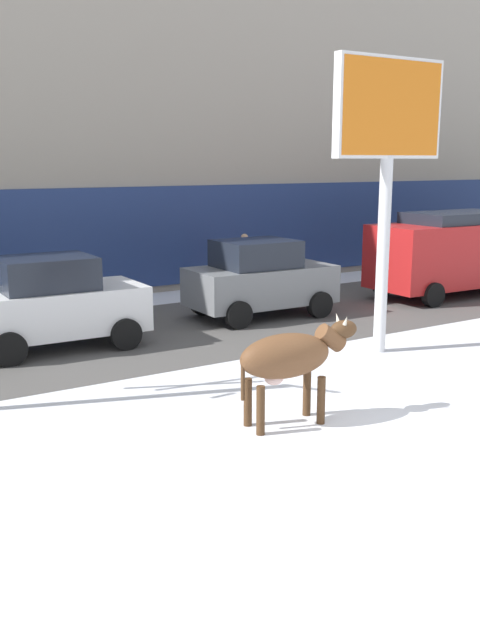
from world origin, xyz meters
name	(u,v)px	position (x,y,z in m)	size (l,w,h in m)	color
ground_plane	(408,441)	(0.00, 0.00, 0.00)	(120.00, 120.00, 0.00)	white
road_strip	(162,332)	(0.00, 7.45, 0.00)	(60.00, 5.60, 0.01)	#514F4C
building_facade	(40,61)	(0.00, 14.94, 6.48)	(44.00, 6.10, 13.00)	#A39989
cow_brown	(290,357)	(-0.96, 1.41, 0.99)	(1.92, 0.75, 1.54)	brown
billboard	(389,127)	(2.93, 3.68, 4.31)	(2.52, 0.24, 5.56)	silver
car_white_hatchback	(53,303)	(-2.41, 7.39, 0.93)	(3.55, 2.00, 1.86)	white
car_grey_hatchback	(260,279)	(2.75, 7.66, 0.93)	(3.55, 2.00, 1.86)	slate
car_red_van	(450,251)	(8.72, 7.13, 1.24)	(4.65, 2.22, 2.32)	red
pedestrian_by_cars	(244,264)	(3.94, 10.19, 0.88)	(0.36, 0.24, 1.73)	#282833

